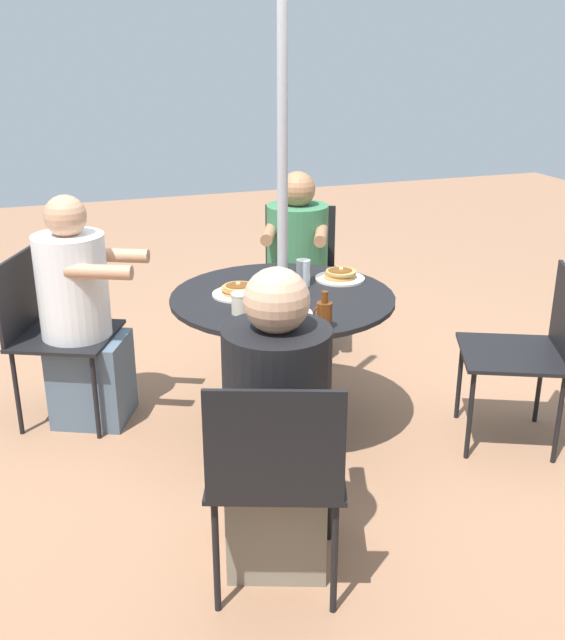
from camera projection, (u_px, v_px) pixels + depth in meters
ground_plane at (282, 428)px, 3.84m from camera, size 12.00×12.00×0.00m
patio_table at (282, 325)px, 3.64m from camera, size 1.08×1.08×0.72m
umbrella_pole at (282, 205)px, 3.43m from camera, size 0.05×0.05×2.32m
patio_chair_north at (532, 344)px, 3.55m from camera, size 0.63×0.63×0.87m
patio_chair_east at (299, 265)px, 4.77m from camera, size 0.63×0.63×0.87m
diner_east at (297, 274)px, 4.61m from camera, size 0.54×0.60×1.14m
patio_chair_south at (48, 326)px, 3.78m from camera, size 0.63×0.63×0.87m
diner_south at (81, 322)px, 3.75m from camera, size 0.58×0.51×1.18m
patio_chair_west at (276, 466)px, 2.55m from camera, size 0.61×0.61×0.87m
diner_west at (277, 436)px, 2.71m from camera, size 0.51×0.57×1.17m
pancake_plate_a at (239, 291)px, 3.58m from camera, size 0.25×0.25×0.06m
pancake_plate_b at (340, 276)px, 3.81m from camera, size 0.25×0.25×0.06m
pancake_plate_c at (284, 310)px, 3.33m from camera, size 0.25×0.25×0.06m
syrup_bottle at (324, 314)px, 3.16m from camera, size 0.09×0.07×0.17m
coffee_cup at (241, 303)px, 3.34m from camera, size 0.09×0.09×0.10m
drinking_glass_a at (303, 273)px, 3.70m from camera, size 0.07×0.07×0.13m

